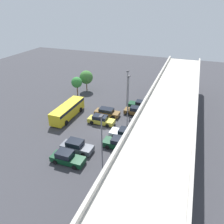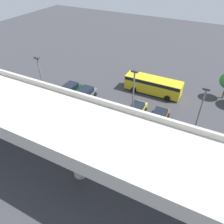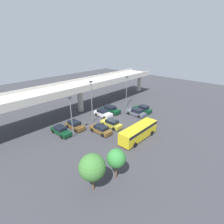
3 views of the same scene
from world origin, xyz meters
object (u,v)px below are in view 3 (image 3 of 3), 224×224
(parked_car_2, at_px, (101,129))
(parked_car_6, at_px, (136,112))
(parked_car_1, at_px, (75,125))
(lamp_post_by_overpass, at_px, (92,99))
(tree_front_centre, at_px, (116,158))
(parked_car_5, at_px, (111,109))
(parked_car_3, at_px, (111,124))
(lamp_post_near_aisle, at_px, (71,114))
(parked_car_0, at_px, (61,131))
(parked_car_4, at_px, (103,113))
(lamp_post_mid_lot, at_px, (126,90))
(tree_front_left, at_px, (92,167))
(shuttle_bus, at_px, (139,131))
(parked_car_7, at_px, (142,109))

(parked_car_2, bearing_deg, parked_car_6, -90.90)
(parked_car_1, distance_m, lamp_post_by_overpass, 6.29)
(parked_car_2, height_order, tree_front_centre, tree_front_centre)
(parked_car_5, height_order, lamp_post_by_overpass, lamp_post_by_overpass)
(lamp_post_by_overpass, bearing_deg, parked_car_3, -75.68)
(parked_car_5, height_order, lamp_post_near_aisle, lamp_post_near_aisle)
(parked_car_0, xyz_separation_m, parked_car_3, (8.65, -5.10, 0.05))
(parked_car_1, relative_size, parked_car_4, 0.98)
(parked_car_1, distance_m, parked_car_4, 8.29)
(parked_car_0, relative_size, parked_car_2, 1.02)
(parked_car_6, bearing_deg, tree_front_centre, 118.08)
(lamp_post_near_aisle, relative_size, lamp_post_mid_lot, 0.95)
(lamp_post_by_overpass, xyz_separation_m, tree_front_centre, (-9.02, -14.72, -2.20))
(tree_front_left, bearing_deg, parked_car_4, 42.11)
(tree_front_left, distance_m, tree_front_centre, 3.40)
(shuttle_bus, height_order, lamp_post_mid_lot, lamp_post_mid_lot)
(parked_car_5, relative_size, shuttle_bus, 0.56)
(parked_car_5, relative_size, lamp_post_mid_lot, 0.60)
(parked_car_6, relative_size, tree_front_centre, 1.12)
(parked_car_3, bearing_deg, parked_car_4, -27.93)
(parked_car_7, distance_m, lamp_post_by_overpass, 13.95)
(parked_car_4, bearing_deg, parked_car_1, -88.36)
(parked_car_0, relative_size, tree_front_centre, 1.14)
(parked_car_4, xyz_separation_m, parked_car_7, (8.43, -5.43, 0.04))
(parked_car_5, xyz_separation_m, tree_front_left, (-19.07, -14.86, 2.52))
(parked_car_2, bearing_deg, parked_car_1, 24.91)
(parked_car_5, height_order, lamp_post_mid_lot, lamp_post_mid_lot)
(parked_car_6, height_order, lamp_post_by_overpass, lamp_post_by_overpass)
(parked_car_0, bearing_deg, parked_car_3, 59.47)
(parked_car_7, bearing_deg, parked_car_4, 57.23)
(parked_car_0, distance_m, tree_front_centre, 15.57)
(parked_car_6, height_order, lamp_post_mid_lot, lamp_post_mid_lot)
(parked_car_0, bearing_deg, parked_car_1, 87.51)
(parked_car_6, bearing_deg, tree_front_left, 112.73)
(tree_front_centre, bearing_deg, shuttle_bus, 18.99)
(lamp_post_near_aisle, distance_m, tree_front_centre, 12.92)
(shuttle_bus, bearing_deg, parked_car_1, 114.95)
(parked_car_5, xyz_separation_m, parked_car_6, (2.84, -5.68, -0.01))
(parked_car_3, distance_m, shuttle_bus, 6.78)
(parked_car_3, relative_size, tree_front_centre, 1.12)
(lamp_post_near_aisle, height_order, tree_front_left, lamp_post_near_aisle)
(parked_car_1, relative_size, parked_car_7, 0.94)
(parked_car_2, relative_size, lamp_post_near_aisle, 0.61)
(parked_car_5, height_order, tree_front_left, tree_front_left)
(parked_car_7, bearing_deg, lamp_post_by_overpass, 69.03)
(parked_car_2, relative_size, parked_car_6, 0.99)
(parked_car_2, bearing_deg, lamp_post_near_aisle, 61.62)
(parked_car_2, bearing_deg, parked_car_3, -88.03)
(lamp_post_mid_lot, relative_size, tree_front_centre, 1.92)
(lamp_post_near_aisle, bearing_deg, parked_car_0, 107.58)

